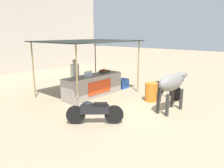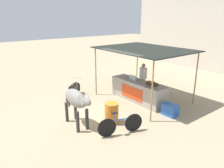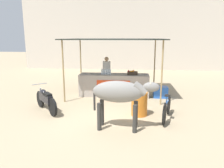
{
  "view_description": "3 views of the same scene",
  "coord_description": "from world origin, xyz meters",
  "px_view_note": "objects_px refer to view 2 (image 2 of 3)",
  "views": [
    {
      "loc": [
        -6.71,
        -4.7,
        2.79
      ],
      "look_at": [
        -0.04,
        1.05,
        0.74
      ],
      "focal_mm": 35.0,
      "sensor_mm": 36.0,
      "label": 1
    },
    {
      "loc": [
        7.04,
        -4.81,
        3.93
      ],
      "look_at": [
        -0.06,
        0.67,
        1.11
      ],
      "focal_mm": 35.0,
      "sensor_mm": 36.0,
      "label": 2
    },
    {
      "loc": [
        0.8,
        -7.13,
        2.54
      ],
      "look_at": [
        0.01,
        1.09,
        0.76
      ],
      "focal_mm": 35.0,
      "sensor_mm": 36.0,
      "label": 3
    }
  ],
  "objects_px": {
    "water_barrel": "(112,113)",
    "motorcycle_parked": "(74,90)",
    "vendor_behind_counter": "(143,79)",
    "cooler_box": "(170,110)",
    "stall_counter": "(138,91)",
    "fruit_crate": "(151,84)",
    "cow": "(76,100)",
    "bicycle_leaning": "(120,125)"
  },
  "relations": [
    {
      "from": "cow",
      "to": "bicycle_leaning",
      "type": "distance_m",
      "value": 1.81
    },
    {
      "from": "cooler_box",
      "to": "water_barrel",
      "type": "relative_size",
      "value": 0.76
    },
    {
      "from": "cooler_box",
      "to": "stall_counter",
      "type": "bearing_deg",
      "value": 177.22
    },
    {
      "from": "fruit_crate",
      "to": "water_barrel",
      "type": "distance_m",
      "value": 2.53
    },
    {
      "from": "stall_counter",
      "to": "cow",
      "type": "relative_size",
      "value": 1.63
    },
    {
      "from": "fruit_crate",
      "to": "water_barrel",
      "type": "height_order",
      "value": "fruit_crate"
    },
    {
      "from": "cooler_box",
      "to": "bicycle_leaning",
      "type": "xyz_separation_m",
      "value": [
        -0.11,
        -2.57,
        0.11
      ]
    },
    {
      "from": "stall_counter",
      "to": "vendor_behind_counter",
      "type": "xyz_separation_m",
      "value": [
        -0.42,
        0.75,
        0.37
      ]
    },
    {
      "from": "water_barrel",
      "to": "motorcycle_parked",
      "type": "height_order",
      "value": "motorcycle_parked"
    },
    {
      "from": "stall_counter",
      "to": "fruit_crate",
      "type": "height_order",
      "value": "fruit_crate"
    },
    {
      "from": "bicycle_leaning",
      "to": "cooler_box",
      "type": "bearing_deg",
      "value": 87.51
    },
    {
      "from": "cow",
      "to": "bicycle_leaning",
      "type": "relative_size",
      "value": 1.14
    },
    {
      "from": "fruit_crate",
      "to": "motorcycle_parked",
      "type": "relative_size",
      "value": 0.32
    },
    {
      "from": "cow",
      "to": "motorcycle_parked",
      "type": "distance_m",
      "value": 3.02
    },
    {
      "from": "vendor_behind_counter",
      "to": "cooler_box",
      "type": "relative_size",
      "value": 2.75
    },
    {
      "from": "fruit_crate",
      "to": "stall_counter",
      "type": "bearing_deg",
      "value": -176.34
    },
    {
      "from": "stall_counter",
      "to": "bicycle_leaning",
      "type": "height_order",
      "value": "stall_counter"
    },
    {
      "from": "motorcycle_parked",
      "to": "water_barrel",
      "type": "bearing_deg",
      "value": -2.08
    },
    {
      "from": "vendor_behind_counter",
      "to": "bicycle_leaning",
      "type": "relative_size",
      "value": 1.03
    },
    {
      "from": "cooler_box",
      "to": "cow",
      "type": "xyz_separation_m",
      "value": [
        -1.53,
        -3.45,
        0.79
      ]
    },
    {
      "from": "vendor_behind_counter",
      "to": "bicycle_leaning",
      "type": "bearing_deg",
      "value": -55.95
    },
    {
      "from": "stall_counter",
      "to": "motorcycle_parked",
      "type": "relative_size",
      "value": 2.16
    },
    {
      "from": "cow",
      "to": "cooler_box",
      "type": "bearing_deg",
      "value": 66.11
    },
    {
      "from": "vendor_behind_counter",
      "to": "cooler_box",
      "type": "height_order",
      "value": "vendor_behind_counter"
    },
    {
      "from": "fruit_crate",
      "to": "cow",
      "type": "bearing_deg",
      "value": -94.97
    },
    {
      "from": "stall_counter",
      "to": "vendor_behind_counter",
      "type": "height_order",
      "value": "vendor_behind_counter"
    },
    {
      "from": "vendor_behind_counter",
      "to": "motorcycle_parked",
      "type": "xyz_separation_m",
      "value": [
        -1.78,
        -3.02,
        -0.42
      ]
    },
    {
      "from": "fruit_crate",
      "to": "vendor_behind_counter",
      "type": "height_order",
      "value": "vendor_behind_counter"
    },
    {
      "from": "vendor_behind_counter",
      "to": "motorcycle_parked",
      "type": "relative_size",
      "value": 1.19
    },
    {
      "from": "motorcycle_parked",
      "to": "cow",
      "type": "bearing_deg",
      "value": -25.59
    },
    {
      "from": "motorcycle_parked",
      "to": "vendor_behind_counter",
      "type": "bearing_deg",
      "value": 59.51
    },
    {
      "from": "water_barrel",
      "to": "fruit_crate",
      "type": "bearing_deg",
      "value": 95.96
    },
    {
      "from": "stall_counter",
      "to": "cooler_box",
      "type": "height_order",
      "value": "stall_counter"
    },
    {
      "from": "stall_counter",
      "to": "cow",
      "type": "distance_m",
      "value": 3.62
    },
    {
      "from": "motorcycle_parked",
      "to": "fruit_crate",
      "type": "bearing_deg",
      "value": 37.86
    },
    {
      "from": "cooler_box",
      "to": "cow",
      "type": "relative_size",
      "value": 0.33
    },
    {
      "from": "water_barrel",
      "to": "motorcycle_parked",
      "type": "relative_size",
      "value": 0.57
    },
    {
      "from": "stall_counter",
      "to": "bicycle_leaning",
      "type": "bearing_deg",
      "value": -54.64
    },
    {
      "from": "vendor_behind_counter",
      "to": "cooler_box",
      "type": "xyz_separation_m",
      "value": [
        2.42,
        -0.85,
        -0.61
      ]
    },
    {
      "from": "motorcycle_parked",
      "to": "bicycle_leaning",
      "type": "xyz_separation_m",
      "value": [
        4.09,
        -0.39,
        -0.08
      ]
    },
    {
      "from": "cow",
      "to": "stall_counter",
      "type": "bearing_deg",
      "value": 97.59
    },
    {
      "from": "cooler_box",
      "to": "motorcycle_parked",
      "type": "height_order",
      "value": "motorcycle_parked"
    }
  ]
}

